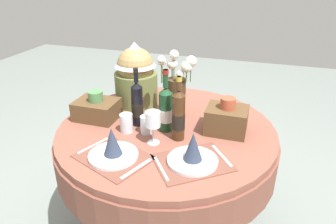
% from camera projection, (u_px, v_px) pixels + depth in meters
% --- Properties ---
extents(ground, '(8.00, 8.00, 0.00)m').
position_uv_depth(ground, '(167.00, 222.00, 2.10)').
color(ground, gray).
extents(dining_table, '(1.26, 1.26, 0.74)m').
position_uv_depth(dining_table, '(166.00, 148.00, 1.84)').
color(dining_table, brown).
rests_on(dining_table, ground).
extents(place_setting_left, '(0.41, 0.37, 0.16)m').
position_uv_depth(place_setting_left, '(113.00, 149.00, 1.48)').
color(place_setting_left, brown).
rests_on(place_setting_left, dining_table).
extents(place_setting_right, '(0.43, 0.41, 0.16)m').
position_uv_depth(place_setting_right, '(193.00, 154.00, 1.44)').
color(place_setting_right, brown).
rests_on(place_setting_right, dining_table).
extents(flower_vase, '(0.21, 0.17, 0.41)m').
position_uv_depth(flower_vase, '(177.00, 87.00, 1.83)').
color(flower_vase, '#47331E').
rests_on(flower_vase, dining_table).
extents(wine_bottle_left, '(0.08, 0.08, 0.35)m').
position_uv_depth(wine_bottle_left, '(166.00, 109.00, 1.70)').
color(wine_bottle_left, '#194223').
rests_on(wine_bottle_left, dining_table).
extents(wine_bottle_right, '(0.07, 0.07, 0.35)m').
position_uv_depth(wine_bottle_right, '(178.00, 115.00, 1.61)').
color(wine_bottle_right, '#422814').
rests_on(wine_bottle_right, dining_table).
extents(wine_bottle_rear, '(0.07, 0.07, 0.34)m').
position_uv_depth(wine_bottle_rear, '(137.00, 104.00, 1.75)').
color(wine_bottle_rear, black).
rests_on(wine_bottle_rear, dining_table).
extents(wine_glass_left, '(0.08, 0.08, 0.18)m').
position_uv_depth(wine_glass_left, '(153.00, 120.00, 1.57)').
color(wine_glass_left, silver).
rests_on(wine_glass_left, dining_table).
extents(tumbler_near_right, '(0.07, 0.07, 0.11)m').
position_uv_depth(tumbler_near_right, '(126.00, 123.00, 1.71)').
color(tumbler_near_right, silver).
rests_on(tumbler_near_right, dining_table).
extents(tumbler_mid, '(0.06, 0.06, 0.10)m').
position_uv_depth(tumbler_mid, '(146.00, 125.00, 1.70)').
color(tumbler_mid, silver).
rests_on(tumbler_mid, dining_table).
extents(gift_tub_back_left, '(0.28, 0.28, 0.41)m').
position_uv_depth(gift_tub_back_left, '(136.00, 72.00, 1.98)').
color(gift_tub_back_left, olive).
rests_on(gift_tub_back_left, dining_table).
extents(woven_basket_side_left, '(0.25, 0.19, 0.17)m').
position_uv_depth(woven_basket_side_left, '(97.00, 108.00, 1.86)').
color(woven_basket_side_left, brown).
rests_on(woven_basket_side_left, dining_table).
extents(woven_basket_side_right, '(0.22, 0.18, 0.20)m').
position_uv_depth(woven_basket_side_right, '(227.00, 119.00, 1.70)').
color(woven_basket_side_right, brown).
rests_on(woven_basket_side_right, dining_table).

